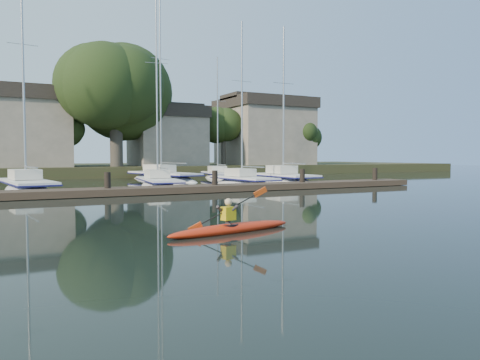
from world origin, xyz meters
name	(u,v)px	position (x,y,z in m)	size (l,w,h in m)	color
ground	(321,230)	(0.00, 0.00, 0.00)	(160.00, 160.00, 0.00)	black
kayak	(232,227)	(-2.35, 0.81, 0.16)	(4.03, 1.35, 1.28)	red
dock	(164,190)	(0.00, 14.00, 0.20)	(34.00, 2.00, 1.80)	#473529
sailboat_1	(27,195)	(-6.56, 19.11, -0.20)	(3.34, 9.08, 14.51)	white
sailboat_2	(158,190)	(1.25, 19.13, -0.17)	(2.85, 8.51, 13.82)	white
sailboat_3	(243,188)	(7.01, 18.21, -0.18)	(2.42, 7.80, 12.42)	white
sailboat_4	(285,186)	(11.00, 19.21, -0.21)	(2.31, 7.64, 12.98)	white
sailboat_6	(163,183)	(4.10, 27.14, -0.20)	(4.36, 11.06, 17.20)	white
sailboat_7	(218,180)	(9.38, 27.66, -0.18)	(3.22, 7.66, 11.98)	white
shore	(102,144)	(1.61, 40.29, 3.23)	(90.00, 25.25, 12.75)	#30381C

